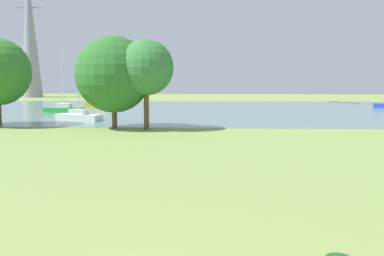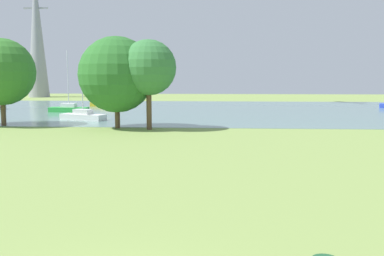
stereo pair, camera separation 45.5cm
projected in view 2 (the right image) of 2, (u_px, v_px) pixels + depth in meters
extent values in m
plane|color=#7F994C|center=(190.00, 142.00, 29.98)|extent=(160.00, 160.00, 0.00)
cube|color=slate|center=(205.00, 110.00, 57.72)|extent=(140.00, 40.00, 0.02)
cube|color=green|center=(69.00, 110.00, 54.50)|extent=(4.85, 1.66, 0.60)
cube|color=white|center=(69.00, 105.00, 54.44)|extent=(1.84, 1.16, 0.50)
cylinder|color=silver|center=(68.00, 79.00, 54.05)|extent=(0.10, 0.10, 7.04)
cube|color=yellow|center=(107.00, 104.00, 64.78)|extent=(4.81, 1.54, 0.60)
cube|color=white|center=(107.00, 101.00, 64.71)|extent=(1.81, 1.12, 0.50)
cylinder|color=silver|center=(107.00, 84.00, 64.42)|extent=(0.10, 0.10, 5.42)
cube|color=white|center=(83.00, 117.00, 44.72)|extent=(5.03, 2.96, 0.60)
cube|color=white|center=(83.00, 112.00, 44.66)|extent=(2.06, 1.62, 0.50)
cylinder|color=silver|center=(82.00, 87.00, 44.36)|extent=(0.10, 0.10, 5.50)
cylinder|color=brown|center=(3.00, 110.00, 39.70)|extent=(0.44, 0.44, 2.76)
sphere|color=#327329|center=(1.00, 72.00, 39.28)|extent=(6.06, 6.06, 6.06)
cylinder|color=brown|center=(117.00, 115.00, 37.66)|extent=(0.44, 0.44, 2.35)
sphere|color=#2C6B2A|center=(117.00, 75.00, 37.25)|extent=(6.52, 6.52, 6.52)
cylinder|color=brown|center=(149.00, 108.00, 36.67)|extent=(0.44, 0.44, 3.59)
sphere|color=#37783B|center=(149.00, 67.00, 36.26)|extent=(4.66, 4.66, 4.66)
cone|color=gray|center=(37.00, 33.00, 91.79)|extent=(4.40, 4.40, 27.05)
cube|color=gray|center=(36.00, 8.00, 91.18)|extent=(5.20, 0.30, 0.30)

